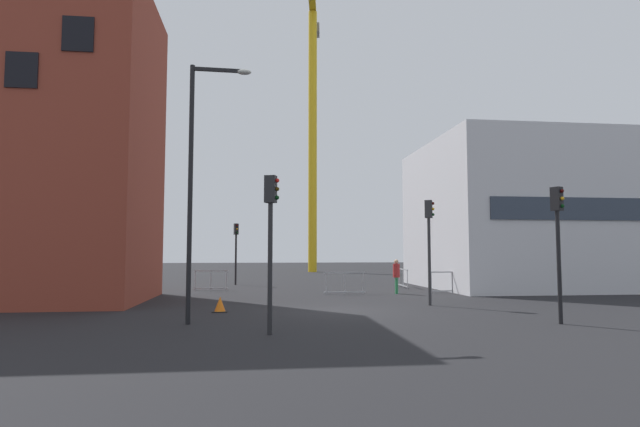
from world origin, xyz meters
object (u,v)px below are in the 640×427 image
at_px(pedestrian_walking, 396,274).
at_px(traffic_light_corner, 271,227).
at_px(traffic_cone_on_verge, 220,305).
at_px(traffic_light_crosswalk, 558,231).
at_px(traffic_light_island, 429,235).
at_px(construction_crane, 313,96).
at_px(streetlamp_tall, 198,170).
at_px(traffic_light_near, 236,243).

bearing_deg(pedestrian_walking, traffic_light_corner, -118.93).
bearing_deg(traffic_cone_on_verge, traffic_light_crosswalk, -22.78).
relative_size(traffic_light_island, traffic_cone_on_verge, 7.73).
bearing_deg(pedestrian_walking, traffic_cone_on_verge, -140.26).
relative_size(construction_crane, traffic_light_corner, 7.10).
distance_m(construction_crane, pedestrian_walking, 32.67).
bearing_deg(traffic_light_crosswalk, construction_crane, 94.54).
xyz_separation_m(construction_crane, traffic_light_corner, (-5.35, -39.48, -15.73)).
distance_m(traffic_light_island, pedestrian_walking, 5.82).
xyz_separation_m(construction_crane, traffic_light_crosswalk, (3.06, -38.58, -15.76)).
xyz_separation_m(streetlamp_tall, traffic_light_crosswalk, (10.50, -1.28, -1.80)).
height_order(pedestrian_walking, traffic_cone_on_verge, pedestrian_walking).
xyz_separation_m(traffic_light_corner, pedestrian_walking, (6.57, 11.89, -1.72)).
distance_m(traffic_light_crosswalk, traffic_light_island, 5.81).
relative_size(traffic_light_corner, traffic_light_crosswalk, 1.01).
xyz_separation_m(construction_crane, traffic_cone_on_verge, (-6.94, -34.38, -18.19)).
xyz_separation_m(traffic_light_corner, traffic_cone_on_verge, (-1.59, 5.10, -2.46)).
bearing_deg(traffic_light_crosswalk, traffic_light_near, 118.03).
bearing_deg(traffic_cone_on_verge, traffic_light_near, 90.21).
bearing_deg(traffic_cone_on_verge, construction_crane, 78.59).
bearing_deg(streetlamp_tall, traffic_light_corner, -46.15).
distance_m(traffic_light_near, traffic_light_island, 15.65).
height_order(traffic_light_near, traffic_light_island, traffic_light_island).
bearing_deg(streetlamp_tall, traffic_light_crosswalk, -6.94).
relative_size(construction_crane, traffic_cone_on_verge, 53.89).
bearing_deg(traffic_cone_on_verge, traffic_light_island, 8.90).
distance_m(traffic_light_corner, pedestrian_walking, 13.69).
relative_size(traffic_light_corner, traffic_cone_on_verge, 7.59).
bearing_deg(streetlamp_tall, construction_crane, 78.71).
xyz_separation_m(traffic_light_corner, traffic_light_near, (-1.65, 19.79, -0.11)).
relative_size(streetlamp_tall, traffic_light_near, 1.98).
bearing_deg(pedestrian_walking, traffic_light_near, 136.14).
height_order(construction_crane, traffic_light_corner, construction_crane).
relative_size(traffic_light_corner, traffic_light_island, 0.98).
bearing_deg(streetlamp_tall, traffic_cone_on_verge, 80.23).
bearing_deg(traffic_light_island, construction_crane, 91.78).
distance_m(streetlamp_tall, traffic_cone_on_verge, 5.17).
distance_m(streetlamp_tall, traffic_light_crosswalk, 10.73).
distance_m(traffic_light_corner, traffic_light_crosswalk, 8.46).
height_order(construction_crane, traffic_cone_on_verge, construction_crane).
relative_size(streetlamp_tall, traffic_cone_on_verge, 14.38).
height_order(streetlamp_tall, traffic_light_near, streetlamp_tall).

